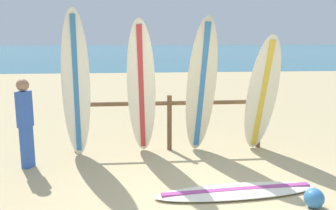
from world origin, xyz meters
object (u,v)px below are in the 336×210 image
at_px(surfboard_lying_on_sand, 237,191).
at_px(surfboard_leaning_far_left, 76,87).
at_px(beach_ball, 314,198).
at_px(small_boat_offshore, 74,56).
at_px(surfboard_leaning_left, 141,90).
at_px(surfboard_leaning_center_left, 201,87).
at_px(surfboard_leaning_center, 262,95).
at_px(beachgoer_standing, 25,120).
at_px(surfboard_rack, 169,114).

bearing_deg(surfboard_lying_on_sand, surfboard_leaning_far_left, 145.64).
bearing_deg(beach_ball, small_boat_offshore, 104.11).
xyz_separation_m(surfboard_leaning_left, surfboard_leaning_center_left, (1.09, 0.10, 0.03)).
height_order(surfboard_leaning_far_left, small_boat_offshore, surfboard_leaning_far_left).
xyz_separation_m(surfboard_leaning_center, surfboard_lying_on_sand, (-0.92, -1.70, -1.07)).
bearing_deg(beachgoer_standing, surfboard_leaning_center, 4.86).
relative_size(surfboard_leaning_center, beachgoer_standing, 1.48).
height_order(surfboard_leaning_center_left, beachgoer_standing, surfboard_leaning_center_left).
xyz_separation_m(beachgoer_standing, small_boat_offshore, (-4.27, 31.35, -0.57)).
distance_m(surfboard_leaning_far_left, beach_ball, 4.10).
height_order(surfboard_lying_on_sand, beach_ball, beach_ball).
bearing_deg(beachgoer_standing, surfboard_leaning_center_left, 8.00).
bearing_deg(surfboard_rack, beach_ball, -57.98).
bearing_deg(beachgoer_standing, small_boat_offshore, 97.76).
distance_m(surfboard_rack, surfboard_leaning_center_left, 0.83).
height_order(surfboard_leaning_left, surfboard_leaning_center, surfboard_leaning_left).
bearing_deg(surfboard_leaning_center, surfboard_leaning_far_left, -179.20).
bearing_deg(surfboard_leaning_left, beachgoer_standing, -170.49).
bearing_deg(surfboard_leaning_center, surfboard_lying_on_sand, -118.34).
relative_size(small_boat_offshore, beach_ball, 10.88).
distance_m(surfboard_leaning_far_left, surfboard_lying_on_sand, 3.20).
bearing_deg(small_boat_offshore, surfboard_lying_on_sand, -77.11).
bearing_deg(beachgoer_standing, surfboard_lying_on_sand, -22.74).
xyz_separation_m(surfboard_rack, surfboard_leaning_far_left, (-1.66, -0.43, 0.60)).
relative_size(surfboard_leaning_center, beach_ball, 8.64).
height_order(surfboard_leaning_center, beach_ball, surfboard_leaning_center).
relative_size(surfboard_lying_on_sand, beach_ball, 9.29).
bearing_deg(surfboard_leaning_far_left, surfboard_lying_on_sand, -34.36).
bearing_deg(surfboard_lying_on_sand, surfboard_leaning_left, 127.70).
bearing_deg(surfboard_leaning_far_left, small_boat_offshore, 99.27).
xyz_separation_m(surfboard_leaning_left, surfboard_lying_on_sand, (1.29, -1.67, -1.20)).
relative_size(surfboard_lying_on_sand, small_boat_offshore, 0.85).
height_order(surfboard_leaning_center, surfboard_lying_on_sand, surfboard_leaning_center).
xyz_separation_m(surfboard_leaning_center_left, beach_ball, (1.06, -2.27, -1.14)).
height_order(surfboard_rack, surfboard_leaning_far_left, surfboard_leaning_far_left).
height_order(surfboard_leaning_center_left, surfboard_lying_on_sand, surfboard_leaning_center_left).
bearing_deg(surfboard_leaning_left, surfboard_leaning_center, 0.74).
xyz_separation_m(surfboard_leaning_far_left, surfboard_leaning_left, (1.13, 0.02, -0.08)).
bearing_deg(small_boat_offshore, surfboard_leaning_center, -74.84).
distance_m(surfboard_rack, surfboard_leaning_far_left, 1.82).
bearing_deg(beachgoer_standing, surfboard_rack, 16.56).
relative_size(surfboard_leaning_center, small_boat_offshore, 0.79).
xyz_separation_m(surfboard_rack, surfboard_leaning_center, (1.67, -0.38, 0.39)).
bearing_deg(surfboard_lying_on_sand, surfboard_leaning_center_left, 96.49).
bearing_deg(surfboard_rack, beachgoer_standing, -163.44).
distance_m(surfboard_lying_on_sand, beach_ball, 1.00).
bearing_deg(surfboard_leaning_far_left, surfboard_leaning_center, 0.80).
bearing_deg(small_boat_offshore, surfboard_leaning_left, -78.71).
height_order(surfboard_rack, surfboard_leaning_center_left, surfboard_leaning_center_left).
distance_m(beachgoer_standing, small_boat_offshore, 31.65).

